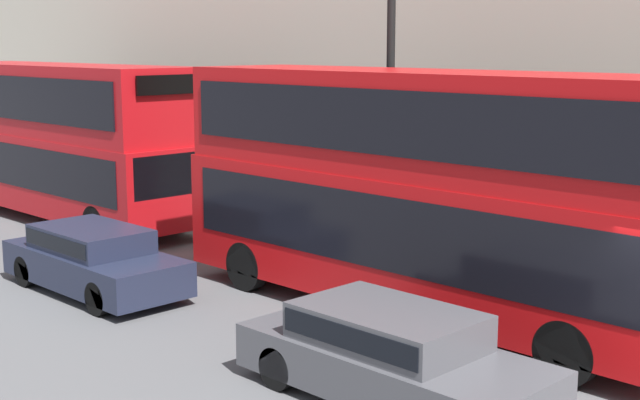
# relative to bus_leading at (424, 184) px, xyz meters

# --- Properties ---
(bus_leading) EXTENTS (2.59, 10.38, 4.46)m
(bus_leading) POSITION_rel_bus_leading_xyz_m (0.00, 0.00, 0.00)
(bus_leading) COLOR #B20C0F
(bus_leading) RESTS_ON ground
(bus_second_in_queue) EXTENTS (2.59, 10.76, 4.35)m
(bus_second_in_queue) POSITION_rel_bus_leading_xyz_m (0.00, 13.06, -0.06)
(bus_second_in_queue) COLOR #A80F14
(bus_second_in_queue) RESTS_ON ground
(car_dark_sedan) EXTENTS (1.83, 4.60, 1.33)m
(car_dark_sedan) POSITION_rel_bus_leading_xyz_m (-3.40, -2.16, -1.75)
(car_dark_sedan) COLOR #47474C
(car_dark_sedan) RESTS_ON ground
(car_hatchback) EXTENTS (1.76, 4.38, 1.32)m
(car_hatchback) POSITION_rel_bus_leading_xyz_m (-3.40, 5.65, -1.75)
(car_hatchback) COLOR #1E2338
(car_hatchback) RESTS_ON ground
(street_lamp) EXTENTS (0.44, 0.44, 6.81)m
(street_lamp) POSITION_rel_bus_leading_xyz_m (2.14, 2.67, 1.72)
(street_lamp) COLOR black
(street_lamp) RESTS_ON ground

